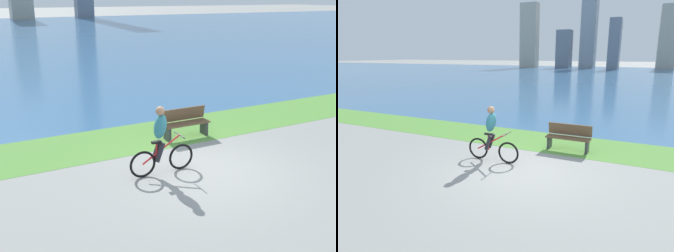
{
  "view_description": "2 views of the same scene",
  "coord_description": "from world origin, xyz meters",
  "views": [
    {
      "loc": [
        -5.07,
        -7.67,
        4.17
      ],
      "look_at": [
        -0.9,
        0.37,
        1.2
      ],
      "focal_mm": 42.48,
      "sensor_mm": 36.0,
      "label": 1
    },
    {
      "loc": [
        3.03,
        -7.21,
        3.2
      ],
      "look_at": [
        -0.98,
        1.1,
        0.96
      ],
      "focal_mm": 31.37,
      "sensor_mm": 36.0,
      "label": 2
    }
  ],
  "objects": [
    {
      "name": "bay_water_surface",
      "position": [
        0.0,
        41.29,
        0.0
      ],
      "size": [
        300.0,
        73.96,
        0.0
      ],
      "primitive_type": "cube",
      "color": "#386693",
      "rests_on": "ground"
    },
    {
      "name": "bench_near_path",
      "position": [
        0.76,
        2.42,
        0.45
      ],
      "size": [
        1.5,
        0.47,
        0.9
      ],
      "color": "brown",
      "rests_on": "ground"
    },
    {
      "name": "cyclist_lead",
      "position": [
        -1.1,
        0.35,
        0.84
      ],
      "size": [
        1.72,
        0.52,
        1.71
      ],
      "color": "black",
      "rests_on": "ground"
    },
    {
      "name": "grass_strip_bayside",
      "position": [
        0.0,
        3.03,
        0.0
      ],
      "size": [
        120.0,
        2.57,
        0.01
      ],
      "primitive_type": "cube",
      "color": "#59933D",
      "rests_on": "ground"
    },
    {
      "name": "ground_plane",
      "position": [
        0.0,
        0.0,
        0.0
      ],
      "size": [
        300.0,
        300.0,
        0.0
      ],
      "primitive_type": "plane",
      "color": "gray"
    }
  ]
}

